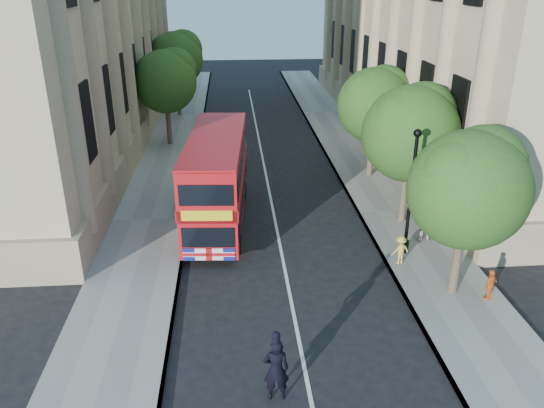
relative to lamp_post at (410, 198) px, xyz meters
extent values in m
plane|color=black|center=(-5.00, -6.00, -2.51)|extent=(120.00, 120.00, 0.00)
cube|color=gray|center=(0.75, 4.00, -2.45)|extent=(3.50, 80.00, 0.12)
cube|color=gray|center=(-10.75, 4.00, -2.45)|extent=(3.50, 80.00, 0.12)
cube|color=tan|center=(-18.80, 18.00, 6.49)|extent=(12.00, 38.00, 18.00)
cylinder|color=#473828|center=(0.80, -3.00, -1.08)|extent=(0.32, 0.32, 2.86)
sphere|color=#274918|center=(0.80, -3.00, 1.52)|extent=(4.00, 4.00, 4.00)
sphere|color=#274918|center=(1.40, -2.60, 2.17)|extent=(2.80, 2.80, 2.80)
sphere|color=#274918|center=(0.30, -3.30, 2.04)|extent=(2.60, 2.60, 2.60)
cylinder|color=#473828|center=(0.80, 3.00, -1.01)|extent=(0.32, 0.32, 2.99)
sphere|color=#274918|center=(0.80, 3.00, 1.71)|extent=(4.20, 4.20, 4.20)
sphere|color=#274918|center=(1.40, 3.40, 2.39)|extent=(2.94, 2.94, 2.94)
sphere|color=#274918|center=(0.30, 2.70, 2.25)|extent=(2.73, 2.73, 2.73)
cylinder|color=#473828|center=(0.80, 9.00, -1.06)|extent=(0.32, 0.32, 2.90)
sphere|color=#274918|center=(0.80, 9.00, 1.58)|extent=(4.00, 4.00, 4.00)
sphere|color=#274918|center=(1.40, 9.40, 2.24)|extent=(2.80, 2.80, 2.80)
sphere|color=#274918|center=(0.30, 8.70, 2.11)|extent=(2.60, 2.60, 2.60)
cylinder|color=#473828|center=(-11.00, 16.00, -1.01)|extent=(0.32, 0.32, 2.99)
sphere|color=#274918|center=(-11.00, 16.00, 1.71)|extent=(4.00, 4.00, 4.00)
sphere|color=#274918|center=(-10.40, 16.40, 2.39)|extent=(2.80, 2.80, 2.80)
sphere|color=#274918|center=(-11.50, 15.70, 2.25)|extent=(2.60, 2.60, 2.60)
cylinder|color=#473828|center=(-11.00, 24.00, -0.93)|extent=(0.32, 0.32, 3.17)
sphere|color=#274918|center=(-11.00, 24.00, 1.95)|extent=(4.20, 4.20, 4.20)
sphere|color=#274918|center=(-10.40, 24.40, 2.67)|extent=(2.94, 2.94, 2.94)
sphere|color=#274918|center=(-11.50, 23.70, 2.53)|extent=(2.73, 2.73, 2.73)
cylinder|color=black|center=(0.00, 0.00, -2.14)|extent=(0.30, 0.30, 0.50)
cylinder|color=black|center=(0.00, 0.00, 0.11)|extent=(0.14, 0.14, 5.00)
sphere|color=black|center=(0.00, 0.00, 2.61)|extent=(0.32, 0.32, 0.32)
cube|color=#AE0C11|center=(-7.60, 3.70, -0.31)|extent=(2.88, 8.77, 3.59)
cube|color=black|center=(-7.60, 3.70, -1.10)|extent=(2.90, 8.23, 0.82)
cube|color=black|center=(-7.60, 3.70, 0.62)|extent=(2.90, 8.23, 0.82)
cube|color=yellow|center=(-7.91, -0.60, -0.19)|extent=(1.91, 0.22, 0.41)
cylinder|color=black|center=(-8.84, 0.74, -2.06)|extent=(0.32, 0.92, 0.91)
cylinder|color=black|center=(-6.79, 0.59, -2.06)|extent=(0.32, 0.92, 0.91)
cylinder|color=black|center=(-8.42, 6.63, -2.06)|extent=(0.32, 0.92, 0.91)
cylinder|color=black|center=(-6.37, 6.48, -2.06)|extent=(0.32, 0.92, 0.91)
cube|color=black|center=(-8.00, 3.57, -1.15)|extent=(2.12, 1.93, 2.12)
cube|color=black|center=(-8.05, 2.71, -0.90)|extent=(1.82, 0.21, 0.71)
cube|color=black|center=(-7.86, 5.78, -0.95)|extent=(2.21, 3.34, 2.52)
cube|color=black|center=(-7.90, 5.18, -2.16)|extent=(2.10, 4.94, 0.25)
cylinder|color=black|center=(-8.91, 3.52, -2.11)|extent=(0.27, 0.82, 0.81)
cylinder|color=black|center=(-7.10, 3.41, -2.11)|extent=(0.27, 0.82, 0.81)
cylinder|color=black|center=(-8.71, 6.84, -2.11)|extent=(0.27, 0.82, 0.81)
cylinder|color=black|center=(-6.90, 6.73, -2.11)|extent=(0.27, 0.82, 0.81)
imported|color=black|center=(-5.93, -7.55, -1.55)|extent=(0.70, 0.46, 1.91)
imported|color=beige|center=(1.03, 1.00, -1.63)|extent=(0.75, 0.59, 1.52)
imported|color=orange|center=(1.84, -3.61, -1.80)|extent=(0.73, 0.61, 1.17)
imported|color=gold|center=(-0.49, -0.88, -1.81)|extent=(0.84, 0.62, 1.16)
camera|label=1|loc=(-6.92, -18.58, 8.05)|focal=35.00mm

